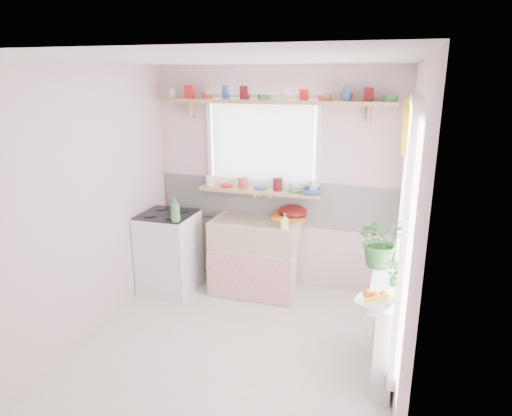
% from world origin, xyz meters
% --- Properties ---
extents(room, '(3.20, 3.20, 3.20)m').
position_xyz_m(room, '(0.66, 0.86, 1.37)').
color(room, white).
rests_on(room, ground).
extents(sink_unit, '(0.95, 0.65, 1.11)m').
position_xyz_m(sink_unit, '(-0.15, 1.29, 0.43)').
color(sink_unit, white).
rests_on(sink_unit, ground).
extents(cooker, '(0.58, 0.58, 0.93)m').
position_xyz_m(cooker, '(-1.10, 1.05, 0.46)').
color(cooker, white).
rests_on(cooker, ground).
extents(radiator_ledge, '(0.22, 0.95, 0.78)m').
position_xyz_m(radiator_ledge, '(1.30, 0.20, 0.40)').
color(radiator_ledge, white).
rests_on(radiator_ledge, ground).
extents(windowsill, '(1.40, 0.22, 0.04)m').
position_xyz_m(windowsill, '(-0.15, 1.48, 1.14)').
color(windowsill, tan).
rests_on(windowsill, room).
extents(pine_shelf, '(2.52, 0.24, 0.04)m').
position_xyz_m(pine_shelf, '(0.00, 1.47, 2.12)').
color(pine_shelf, tan).
rests_on(pine_shelf, room).
extents(shelf_crockery, '(2.47, 0.11, 0.12)m').
position_xyz_m(shelf_crockery, '(-0.04, 1.47, 2.19)').
color(shelf_crockery, silver).
rests_on(shelf_crockery, pine_shelf).
extents(sill_crockery, '(1.35, 0.11, 0.12)m').
position_xyz_m(sill_crockery, '(-0.17, 1.48, 1.22)').
color(sill_crockery, silver).
rests_on(sill_crockery, windowsill).
extents(dish_tray, '(0.42, 0.34, 0.04)m').
position_xyz_m(dish_tray, '(0.18, 1.50, 0.87)').
color(dish_tray, orange).
rests_on(dish_tray, sink_unit).
extents(colander, '(0.42, 0.42, 0.15)m').
position_xyz_m(colander, '(0.22, 1.50, 0.92)').
color(colander, '#560F0E').
rests_on(colander, sink_unit).
extents(jade_plant, '(0.54, 0.51, 0.47)m').
position_xyz_m(jade_plant, '(1.21, 0.60, 1.01)').
color(jade_plant, '#2B5C25').
rests_on(jade_plant, radiator_ledge).
extents(fruit_bowl, '(0.35, 0.35, 0.07)m').
position_xyz_m(fruit_bowl, '(1.21, -0.20, 0.81)').
color(fruit_bowl, silver).
rests_on(fruit_bowl, radiator_ledge).
extents(herb_pot, '(0.13, 0.10, 0.23)m').
position_xyz_m(herb_pot, '(1.33, 0.22, 0.89)').
color(herb_pot, '#296126').
rests_on(herb_pot, radiator_ledge).
extents(soap_bottle_sink, '(0.10, 0.10, 0.17)m').
position_xyz_m(soap_bottle_sink, '(0.22, 1.10, 0.94)').
color(soap_bottle_sink, '#E4DF65').
rests_on(soap_bottle_sink, sink_unit).
extents(sill_cup, '(0.11, 0.11, 0.09)m').
position_xyz_m(sill_cup, '(0.23, 1.54, 1.20)').
color(sill_cup, beige).
rests_on(sill_cup, windowsill).
extents(sill_bowl, '(0.27, 0.27, 0.07)m').
position_xyz_m(sill_bowl, '(0.44, 1.42, 1.19)').
color(sill_bowl, '#314CA0').
rests_on(sill_bowl, windowsill).
extents(shelf_vase, '(0.14, 0.14, 0.14)m').
position_xyz_m(shelf_vase, '(0.74, 1.53, 2.21)').
color(shelf_vase, '#AE4C35').
rests_on(shelf_vase, pine_shelf).
extents(cooker_bottle, '(0.12, 0.12, 0.26)m').
position_xyz_m(cooker_bottle, '(-0.88, 0.83, 1.05)').
color(cooker_bottle, '#468C4D').
rests_on(cooker_bottle, cooker).
extents(fruit, '(0.20, 0.14, 0.10)m').
position_xyz_m(fruit, '(1.22, -0.19, 0.87)').
color(fruit, '#FF6015').
rests_on(fruit, fruit_bowl).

